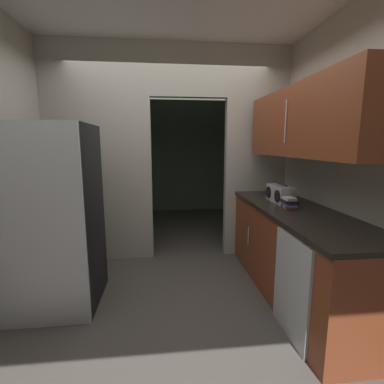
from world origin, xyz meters
name	(u,v)px	position (x,y,z in m)	size (l,w,h in m)	color
ground	(176,303)	(0.00, 0.00, 0.00)	(20.00, 20.00, 0.00)	#47423D
kitchen_overhead_slab	(171,5)	(0.00, 0.36, 2.80)	(3.53, 6.42, 0.06)	silver
kitchen_partition	(164,147)	(-0.08, 1.21, 1.49)	(3.13, 0.12, 2.77)	#ADA899
adjoining_room_shell	(167,151)	(0.00, 3.05, 1.38)	(3.13, 2.74, 2.77)	slate
refrigerator	(53,218)	(-1.13, 0.15, 0.85)	(0.78, 0.79, 1.71)	black
lower_cabinet_run	(295,252)	(1.22, 0.06, 0.45)	(0.70, 2.18, 0.89)	brown
dishwasher	(291,288)	(0.88, -0.55, 0.42)	(0.02, 0.56, 0.83)	#B7BABC
upper_cabinet_counterside	(304,122)	(1.22, 0.06, 1.74)	(0.36, 1.96, 0.65)	brown
boombox	(280,194)	(1.18, 0.42, 0.99)	(0.18, 0.41, 0.21)	#B2B2B7
book_stack	(289,203)	(1.15, 0.12, 0.95)	(0.14, 0.17, 0.11)	gold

